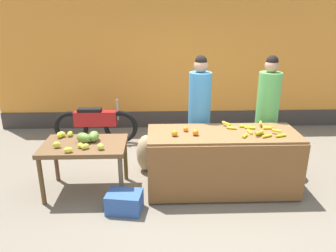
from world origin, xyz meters
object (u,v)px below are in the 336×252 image
(vendor_woman_green_shirt, at_px, (267,114))
(parked_motorcycle, at_px, (96,124))
(vendor_woman_blue_shirt, at_px, (199,115))
(produce_sack, at_px, (146,153))
(produce_crate, at_px, (124,202))

(vendor_woman_green_shirt, relative_size, parked_motorcycle, 1.14)
(parked_motorcycle, bearing_deg, vendor_woman_blue_shirt, -32.47)
(vendor_woman_blue_shirt, xyz_separation_m, vendor_woman_green_shirt, (1.06, 0.00, -0.00))
(parked_motorcycle, bearing_deg, produce_sack, -49.73)
(vendor_woman_green_shirt, relative_size, produce_crate, 4.15)
(parked_motorcycle, xyz_separation_m, produce_crate, (0.75, -2.32, -0.27))
(vendor_woman_blue_shirt, bearing_deg, produce_sack, -179.10)
(parked_motorcycle, distance_m, produce_sack, 1.55)
(vendor_woman_blue_shirt, distance_m, vendor_woman_green_shirt, 1.06)
(vendor_woman_blue_shirt, height_order, produce_crate, vendor_woman_blue_shirt)
(vendor_woman_blue_shirt, height_order, vendor_woman_green_shirt, vendor_woman_blue_shirt)
(produce_crate, xyz_separation_m, produce_sack, (0.25, 1.15, 0.17))
(vendor_woman_green_shirt, bearing_deg, parked_motorcycle, 158.06)
(produce_crate, bearing_deg, parked_motorcycle, 107.94)
(parked_motorcycle, height_order, produce_crate, parked_motorcycle)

